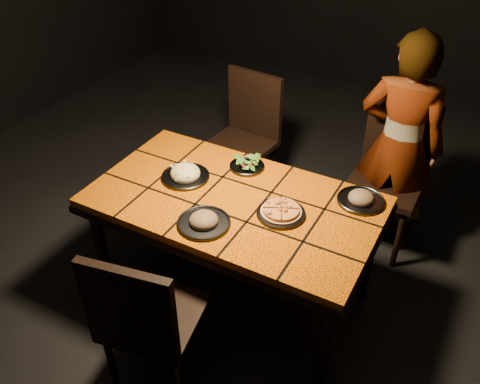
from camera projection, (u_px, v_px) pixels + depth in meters
The scene contains 11 objects.
room_shell at pixel (233, 71), 2.39m from camera, with size 6.04×7.04×3.08m.
dining_table at pixel (234, 209), 2.88m from camera, with size 1.62×0.92×0.75m.
chair_near at pixel (145, 318), 2.39m from camera, with size 0.52×0.52×0.98m.
chair_far_left at pixel (246, 131), 3.81m from camera, with size 0.50×0.50×1.00m.
chair_far_right at pixel (391, 167), 3.39m from camera, with size 0.46×0.46×1.02m.
diner at pixel (399, 146), 3.26m from camera, with size 0.56×0.37×1.53m, color brown.
plate_pizza at pixel (281, 212), 2.71m from camera, with size 0.29×0.29×0.04m.
plate_pasta at pixel (185, 174), 2.98m from camera, with size 0.29×0.29×0.09m.
plate_salad at pixel (247, 164), 3.07m from camera, with size 0.21×0.21×0.07m.
plate_mushroom_a at pixel (204, 221), 2.64m from camera, with size 0.28×0.28×0.09m.
plate_mushroom_b at pixel (361, 198), 2.79m from camera, with size 0.26×0.26×0.09m.
Camera 1 is at (1.12, -1.97, 2.45)m, focal length 38.00 mm.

